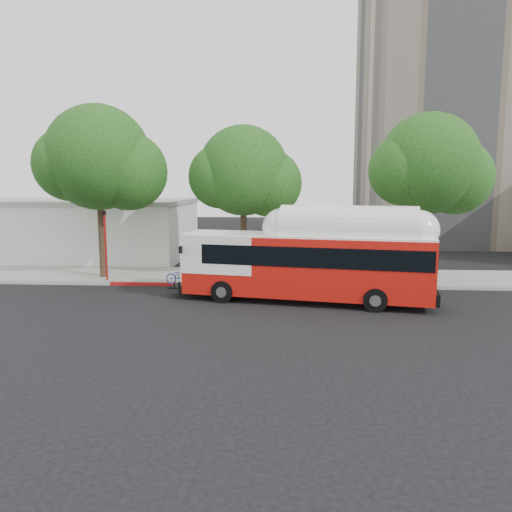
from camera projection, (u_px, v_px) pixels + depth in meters
The scene contains 11 objects.
ground at pixel (254, 305), 22.47m from camera, with size 120.00×120.00×0.00m, color black.
sidewalk at pixel (262, 276), 28.88m from camera, with size 60.00×5.00×0.15m, color gray.
curb_strip at pixel (259, 285), 26.32m from camera, with size 60.00×0.30×0.15m, color gray.
red_curb_segment at pixel (203, 285), 26.50m from camera, with size 10.00×0.32×0.16m, color maroon.
street_tree_left at pixel (107, 162), 27.56m from camera, with size 6.67×5.80×9.74m.
street_tree_mid at pixel (251, 175), 27.65m from camera, with size 5.75×5.00×8.62m.
street_tree_right at pixel (436, 168), 26.77m from camera, with size 6.21×5.40×9.18m.
apartment_tower at pixel (467, 52), 46.48m from camera, with size 18.00×18.00×37.00m.
low_commercial_bldg at pixel (78, 228), 36.88m from camera, with size 16.20×10.20×4.25m.
transit_bus at pixel (307, 266), 22.78m from camera, with size 12.26×4.47×3.57m.
signal_pole at pixel (106, 246), 27.14m from camera, with size 0.11×0.37×3.95m.
Camera 1 is at (1.48, -21.88, 5.38)m, focal length 35.00 mm.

